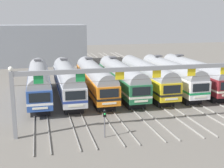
% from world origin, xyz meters
% --- Properties ---
extents(ground_plane, '(160.00, 160.00, 0.00)m').
position_xyz_m(ground_plane, '(0.00, 0.00, 0.00)').
color(ground_plane, slate).
extents(track_bed, '(25.15, 70.00, 0.15)m').
position_xyz_m(track_bed, '(0.00, 17.00, 0.07)').
color(track_bed, gray).
rests_on(track_bed, ground).
extents(commuter_train_blue, '(2.88, 18.06, 5.05)m').
position_xyz_m(commuter_train_blue, '(-11.82, -0.00, 2.69)').
color(commuter_train_blue, '#284C9E').
rests_on(commuter_train_blue, ground).
extents(commuter_train_silver, '(2.88, 18.06, 5.05)m').
position_xyz_m(commuter_train_silver, '(-7.88, -0.00, 2.69)').
color(commuter_train_silver, silver).
rests_on(commuter_train_silver, ground).
extents(commuter_train_orange, '(2.88, 18.06, 5.05)m').
position_xyz_m(commuter_train_orange, '(-3.94, -0.00, 2.69)').
color(commuter_train_orange, orange).
rests_on(commuter_train_orange, ground).
extents(commuter_train_green, '(2.88, 18.06, 5.05)m').
position_xyz_m(commuter_train_green, '(0.00, -0.00, 2.69)').
color(commuter_train_green, '#236B42').
rests_on(commuter_train_green, ground).
extents(commuter_train_yellow, '(2.88, 18.06, 4.77)m').
position_xyz_m(commuter_train_yellow, '(3.94, -0.01, 2.69)').
color(commuter_train_yellow, gold).
rests_on(commuter_train_yellow, ground).
extents(commuter_train_white, '(2.88, 18.06, 5.05)m').
position_xyz_m(commuter_train_white, '(7.88, -0.00, 2.69)').
color(commuter_train_white, white).
rests_on(commuter_train_white, ground).
extents(commuter_train_maroon, '(2.88, 18.06, 5.05)m').
position_xyz_m(commuter_train_maroon, '(11.82, -0.00, 2.69)').
color(commuter_train_maroon, maroon).
rests_on(commuter_train_maroon, ground).
extents(catenary_gantry, '(28.88, 0.44, 6.97)m').
position_xyz_m(catenary_gantry, '(0.00, -13.50, 5.42)').
color(catenary_gantry, gray).
rests_on(catenary_gantry, ground).
extents(yard_signal_mast, '(0.28, 0.35, 2.76)m').
position_xyz_m(yard_signal_mast, '(-5.91, -15.31, 1.93)').
color(yard_signal_mast, '#59595E').
rests_on(yard_signal_mast, ground).
extents(maintenance_building, '(27.35, 10.00, 9.48)m').
position_xyz_m(maintenance_building, '(-14.16, 32.82, 4.74)').
color(maintenance_building, gray).
rests_on(maintenance_building, ground).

